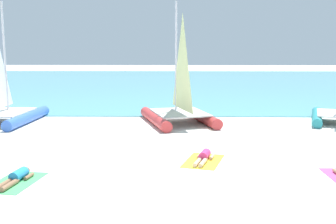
% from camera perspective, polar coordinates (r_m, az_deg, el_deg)
% --- Properties ---
extents(ground_plane, '(120.00, 120.00, 0.00)m').
position_cam_1_polar(ground_plane, '(21.45, 0.28, -0.94)').
color(ground_plane, white).
extents(ocean_water, '(120.00, 40.00, 0.05)m').
position_cam_1_polar(ocean_water, '(41.80, 0.70, 4.01)').
color(ocean_water, '#5BB2C1').
rests_on(ocean_water, ground).
extents(sailboat_red, '(4.01, 5.12, 5.87)m').
position_cam_1_polar(sailboat_red, '(20.07, 1.55, 0.89)').
color(sailboat_red, '#CC3838').
rests_on(sailboat_red, ground).
extents(sailboat_blue, '(3.13, 4.67, 5.88)m').
position_cam_1_polar(sailboat_blue, '(21.71, -21.91, 0.86)').
color(sailboat_blue, blue).
rests_on(sailboat_blue, ground).
extents(towel_left, '(1.36, 2.04, 0.01)m').
position_cam_1_polar(towel_left, '(12.36, -20.31, -9.07)').
color(towel_left, '#4CB266').
rests_on(towel_left, ground).
extents(sunbather_left, '(0.63, 1.57, 0.30)m').
position_cam_1_polar(sunbather_left, '(12.38, -20.19, -8.43)').
color(sunbather_left, '#268CCC').
rests_on(sunbather_left, towel_left).
extents(towel_middle, '(1.58, 2.13, 0.01)m').
position_cam_1_polar(towel_middle, '(13.70, 4.89, -6.75)').
color(towel_middle, yellow).
rests_on(towel_middle, ground).
extents(sunbather_middle, '(0.81, 1.55, 0.30)m').
position_cam_1_polar(sunbather_middle, '(13.73, 4.96, -6.17)').
color(sunbather_middle, '#D83372').
rests_on(sunbather_middle, towel_middle).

